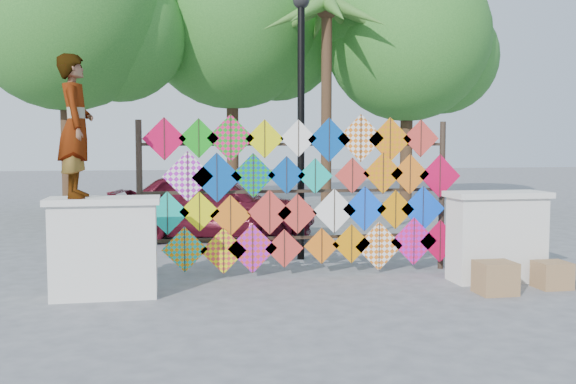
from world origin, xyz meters
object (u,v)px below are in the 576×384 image
object	(u,v)px
vendor_woman	(76,126)
lamppost	(301,100)
kite_rack	(305,195)
sedan	(213,205)

from	to	relation	value
vendor_woman	lamppost	bearing A→B (deg)	-58.68
kite_rack	sedan	xyz separation A→B (m)	(-1.13, 3.82, -0.50)
lamppost	vendor_woman	bearing A→B (deg)	-146.43
sedan	vendor_woman	bearing A→B (deg)	169.18
kite_rack	sedan	size ratio (longest dim) A/B	1.18
lamppost	kite_rack	bearing A→B (deg)	-98.62
kite_rack	sedan	world-z (taller)	kite_rack
kite_rack	lamppost	xyz separation A→B (m)	(0.19, 1.28, 1.49)
sedan	lamppost	bearing A→B (deg)	-140.55
vendor_woman	sedan	size ratio (longest dim) A/B	0.43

